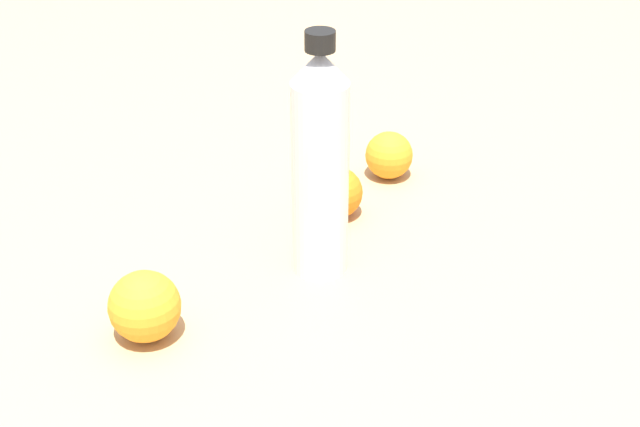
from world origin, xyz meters
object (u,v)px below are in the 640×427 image
at_px(water_bottle, 320,164).
at_px(orange_1, 145,306).
at_px(orange_2, 389,155).
at_px(orange_0, 337,192).

bearing_deg(water_bottle, orange_1, -163.22).
xyz_separation_m(water_bottle, orange_2, (-0.25, 0.10, -0.11)).
relative_size(orange_0, orange_1, 0.87).
bearing_deg(orange_0, orange_2, 146.21).
distance_m(orange_0, orange_1, 0.36).
xyz_separation_m(orange_1, orange_2, (-0.40, 0.30, -0.01)).
relative_size(water_bottle, orange_2, 4.39).
height_order(water_bottle, orange_0, water_bottle).
bearing_deg(orange_2, orange_0, -33.79).
height_order(orange_0, orange_2, same).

